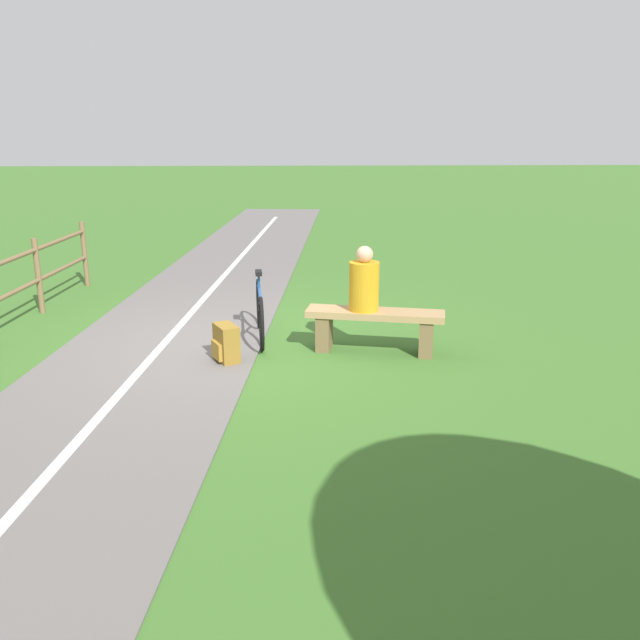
{
  "coord_description": "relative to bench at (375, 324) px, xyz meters",
  "views": [
    {
      "loc": [
        -0.84,
        7.77,
        2.56
      ],
      "look_at": [
        -1.08,
        1.46,
        0.72
      ],
      "focal_mm": 37.15,
      "sensor_mm": 36.0,
      "label": 1
    }
  ],
  "objects": [
    {
      "name": "ground_plane",
      "position": [
        1.77,
        -0.36,
        -0.34
      ],
      "size": [
        80.0,
        80.0,
        0.0
      ],
      "primitive_type": "plane",
      "color": "#3D6B28"
    },
    {
      "name": "bench",
      "position": [
        0.0,
        0.0,
        0.0
      ],
      "size": [
        1.65,
        0.71,
        0.51
      ],
      "rotation": [
        0.0,
        0.0,
        -0.21
      ],
      "color": "#A88456",
      "rests_on": "ground_plane"
    },
    {
      "name": "person_seated",
      "position": [
        0.13,
        -0.03,
        0.49
      ],
      "size": [
        0.42,
        0.42,
        0.76
      ],
      "rotation": [
        0.0,
        0.0,
        -0.21
      ],
      "color": "orange",
      "rests_on": "bench"
    },
    {
      "name": "bicycle",
      "position": [
        1.38,
        -0.59,
        0.01
      ],
      "size": [
        0.18,
        1.62,
        0.84
      ],
      "rotation": [
        0.0,
        0.0,
        1.66
      ],
      "color": "black",
      "rests_on": "ground_plane"
    },
    {
      "name": "backpack",
      "position": [
        1.72,
        0.29,
        -0.13
      ],
      "size": [
        0.35,
        0.41,
        0.44
      ],
      "rotation": [
        0.0,
        0.0,
        5.17
      ],
      "color": "olive",
      "rests_on": "ground_plane"
    }
  ]
}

